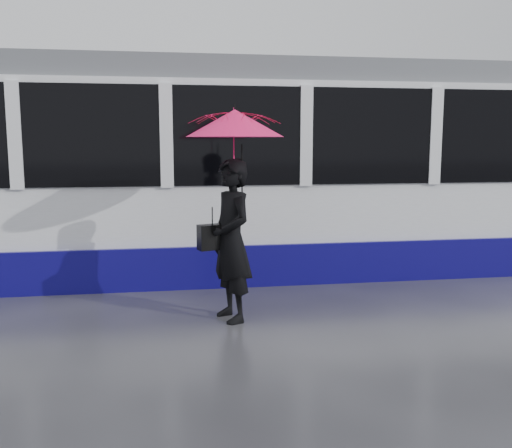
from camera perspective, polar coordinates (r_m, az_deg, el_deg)
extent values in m
plane|color=#28282D|center=(7.24, 0.08, -8.79)|extent=(90.00, 90.00, 0.00)
cube|color=#3F3D38|center=(8.94, -1.79, -5.43)|extent=(34.00, 0.07, 0.02)
cube|color=#3F3D38|center=(10.34, -2.84, -3.57)|extent=(34.00, 0.07, 0.02)
cube|color=white|center=(9.70, 6.07, 4.66)|extent=(24.00, 2.40, 2.95)
cube|color=#0E0864|center=(9.85, 5.96, -2.41)|extent=(24.00, 2.56, 0.62)
cube|color=black|center=(9.68, 6.13, 8.65)|extent=(23.00, 2.48, 1.40)
cube|color=slate|center=(9.74, 6.22, 14.40)|extent=(23.60, 2.20, 0.35)
imported|color=black|center=(6.74, -2.49, -1.67)|extent=(0.66, 0.81, 1.93)
imported|color=#DD1282|center=(6.64, -2.12, 7.45)|extent=(1.34, 1.35, 0.96)
cone|color=#DD1282|center=(6.65, -2.13, 10.04)|extent=(1.43, 1.43, 0.31)
cylinder|color=black|center=(6.65, -2.14, 11.60)|extent=(0.01, 0.01, 0.07)
cylinder|color=black|center=(6.69, -1.41, 4.36)|extent=(0.02, 0.02, 0.84)
cube|color=black|center=(6.73, -4.37, -1.30)|extent=(0.37, 0.25, 0.30)
cylinder|color=black|center=(6.69, -4.40, 0.72)|extent=(0.01, 0.01, 0.18)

